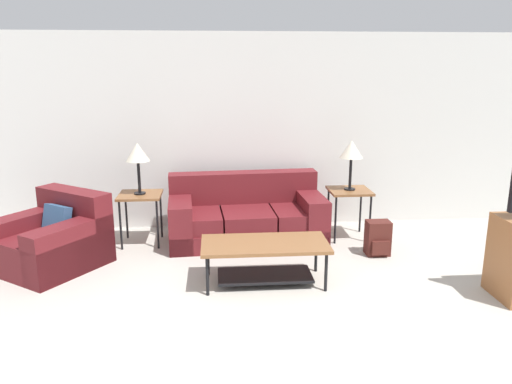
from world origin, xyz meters
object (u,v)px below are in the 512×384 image
object	(u,v)px
coffee_table	(265,253)
side_table_left	(140,199)
armchair	(53,241)
couch	(246,217)
side_table_right	(349,195)
table_lamp_right	(351,150)
backpack	(378,238)
table_lamp_left	(138,153)

from	to	relation	value
coffee_table	side_table_left	world-z (taller)	side_table_left
armchair	coffee_table	xyz separation A→B (m)	(2.30, -0.65, 0.04)
couch	side_table_left	distance (m)	1.34
armchair	side_table_right	world-z (taller)	armchair
table_lamp_right	armchair	bearing A→B (deg)	-169.54
side_table_left	table_lamp_right	distance (m)	2.69
couch	backpack	xyz separation A→B (m)	(1.51, -0.67, -0.09)
couch	side_table_right	xyz separation A→B (m)	(1.32, -0.04, 0.27)
coffee_table	side_table_left	bearing A→B (deg)	137.44
armchair	table_lamp_left	size ratio (longest dim) A/B	2.20
coffee_table	backpack	bearing A→B (deg)	25.72
couch	table_lamp_right	xyz separation A→B (m)	(1.32, -0.04, 0.85)
side_table_right	backpack	size ratio (longest dim) A/B	1.56
side_table_left	table_lamp_left	bearing A→B (deg)	-63.43
couch	table_lamp_left	xyz separation A→B (m)	(-1.31, -0.04, 0.85)
couch	armchair	distance (m)	2.30
coffee_table	backpack	xyz separation A→B (m)	(1.40, 0.68, -0.12)
table_lamp_left	backpack	bearing A→B (deg)	-12.48
coffee_table	table_lamp_left	distance (m)	2.09
coffee_table	side_table_left	size ratio (longest dim) A/B	2.01
side_table_left	table_lamp_left	size ratio (longest dim) A/B	1.01
side_table_right	armchair	bearing A→B (deg)	-169.54
backpack	couch	bearing A→B (deg)	156.11
table_lamp_right	backpack	world-z (taller)	table_lamp_right
backpack	armchair	bearing A→B (deg)	-179.64
coffee_table	armchair	bearing A→B (deg)	164.14
table_lamp_right	side_table_right	bearing A→B (deg)	63.43
armchair	backpack	bearing A→B (deg)	0.36
side_table_right	coffee_table	bearing A→B (deg)	-132.98
coffee_table	backpack	world-z (taller)	coffee_table
couch	table_lamp_right	bearing A→B (deg)	-1.92
couch	side_table_left	xyz separation A→B (m)	(-1.31, -0.04, 0.27)
side_table_right	table_lamp_right	distance (m)	0.58
table_lamp_left	side_table_left	bearing A→B (deg)	116.57
coffee_table	table_lamp_right	distance (m)	1.96
couch	armchair	xyz separation A→B (m)	(-2.19, -0.69, -0.01)
armchair	side_table_right	size ratio (longest dim) A/B	2.17
coffee_table	table_lamp_left	xyz separation A→B (m)	(-1.42, 1.30, 0.82)
armchair	table_lamp_left	world-z (taller)	table_lamp_left
armchair	backpack	distance (m)	3.70
table_lamp_right	backpack	size ratio (longest dim) A/B	1.55
coffee_table	side_table_right	bearing A→B (deg)	47.02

